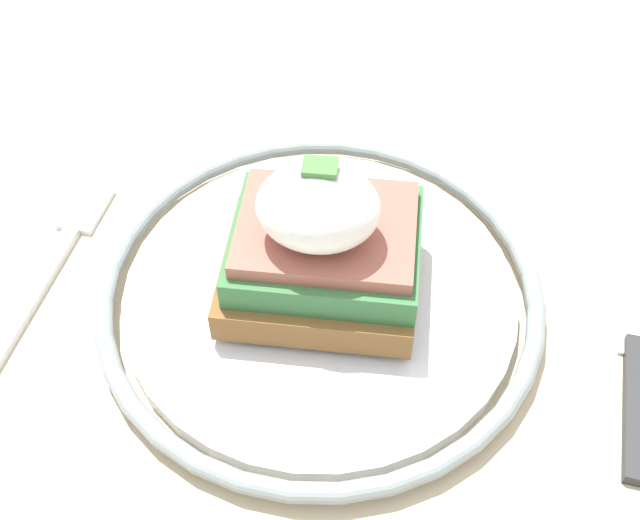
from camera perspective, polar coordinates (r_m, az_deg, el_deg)
The scene contains 5 objects.
dining_table at distance 0.55m, azimuth -2.35°, elevation -9.42°, with size 0.91×0.87×0.77m.
plate at distance 0.43m, azimuth -0.00°, elevation -2.33°, with size 0.24×0.24×0.02m.
sandwich at distance 0.40m, azimuth 0.14°, elevation 1.09°, with size 0.10×0.08×0.09m.
fork at distance 0.47m, azimuth -18.39°, elevation -0.11°, with size 0.03×0.14×0.00m.
knife at distance 0.45m, azimuth 21.57°, elevation -5.98°, with size 0.04×0.18×0.01m.
Camera 1 is at (0.05, -0.27, 1.12)m, focal length 45.00 mm.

